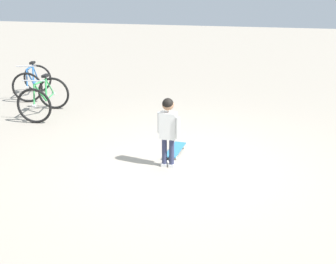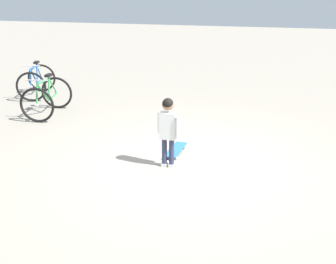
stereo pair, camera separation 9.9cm
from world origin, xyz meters
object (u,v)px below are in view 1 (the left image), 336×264
(bicycle_near, at_px, (44,98))
(bicycle_mid, at_px, (33,82))
(child_person, at_px, (168,125))
(skateboard, at_px, (175,150))

(bicycle_near, xyz_separation_m, bicycle_mid, (1.31, 1.16, 0.00))
(child_person, bearing_deg, skateboard, 3.02)
(child_person, xyz_separation_m, skateboard, (0.53, 0.03, -0.60))
(skateboard, xyz_separation_m, bicycle_near, (1.24, 3.16, 0.32))
(bicycle_near, bearing_deg, skateboard, -111.44)
(child_person, distance_m, skateboard, 0.80)
(child_person, bearing_deg, bicycle_near, 61.01)
(skateboard, bearing_deg, bicycle_mid, 59.46)
(child_person, xyz_separation_m, bicycle_near, (1.77, 3.19, -0.28))
(child_person, relative_size, bicycle_near, 0.90)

